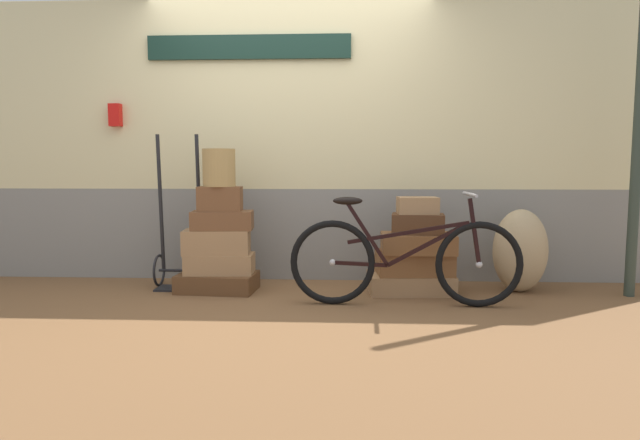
% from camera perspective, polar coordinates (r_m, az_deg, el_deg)
% --- Properties ---
extents(ground, '(9.64, 5.20, 0.06)m').
position_cam_1_polar(ground, '(4.31, -4.14, -8.70)').
color(ground, brown).
extents(station_building, '(7.64, 0.74, 2.51)m').
position_cam_1_polar(station_building, '(5.02, -2.96, 8.18)').
color(station_building, gray).
rests_on(station_building, ground).
extents(suitcase_0, '(0.66, 0.44, 0.15)m').
position_cam_1_polar(suitcase_0, '(4.63, -10.71, -6.42)').
color(suitcase_0, brown).
rests_on(suitcase_0, ground).
extents(suitcase_1, '(0.57, 0.32, 0.16)m').
position_cam_1_polar(suitcase_1, '(4.60, -10.46, -4.52)').
color(suitcase_1, '#9E754C').
rests_on(suitcase_1, suitcase_0).
extents(suitcase_2, '(0.56, 0.34, 0.20)m').
position_cam_1_polar(suitcase_2, '(4.59, -10.78, -2.26)').
color(suitcase_2, '#9E754C').
rests_on(suitcase_2, suitcase_1).
extents(suitcase_3, '(0.52, 0.31, 0.16)m').
position_cam_1_polar(suitcase_3, '(4.56, -10.20, -0.04)').
color(suitcase_3, brown).
rests_on(suitcase_3, suitcase_2).
extents(suitcase_4, '(0.36, 0.22, 0.20)m').
position_cam_1_polar(suitcase_4, '(4.53, -10.45, 2.19)').
color(suitcase_4, brown).
rests_on(suitcase_4, suitcase_3).
extents(suitcase_5, '(0.71, 0.46, 0.15)m').
position_cam_1_polar(suitcase_5, '(4.57, 9.46, -6.53)').
color(suitcase_5, '#9E754C').
rests_on(suitcase_5, ground).
extents(suitcase_6, '(0.63, 0.43, 0.18)m').
position_cam_1_polar(suitcase_6, '(4.55, 9.82, -4.43)').
color(suitcase_6, brown).
rests_on(suitcase_6, suitcase_5).
extents(suitcase_7, '(0.59, 0.38, 0.15)m').
position_cam_1_polar(suitcase_7, '(4.48, 10.23, -2.41)').
color(suitcase_7, brown).
rests_on(suitcase_7, suitcase_6).
extents(suitcase_8, '(0.44, 0.32, 0.16)m').
position_cam_1_polar(suitcase_8, '(4.46, 10.23, -0.40)').
color(suitcase_8, '#4C2D19').
rests_on(suitcase_8, suitcase_7).
extents(suitcase_9, '(0.33, 0.23, 0.14)m').
position_cam_1_polar(suitcase_9, '(4.44, 10.20, 1.51)').
color(suitcase_9, '#9E754C').
rests_on(suitcase_9, suitcase_8).
extents(wicker_basket, '(0.27, 0.27, 0.31)m').
position_cam_1_polar(wicker_basket, '(4.54, -10.56, 5.42)').
color(wicker_basket, '#A8844C').
rests_on(wicker_basket, suitcase_4).
extents(luggage_trolley, '(0.41, 0.36, 1.30)m').
position_cam_1_polar(luggage_trolley, '(4.81, -14.45, -3.24)').
color(luggage_trolley, black).
rests_on(luggage_trolley, ground).
extents(burlap_sack, '(0.44, 0.38, 0.69)m').
position_cam_1_polar(burlap_sack, '(4.78, 20.27, -3.03)').
color(burlap_sack, tan).
rests_on(burlap_sack, ground).
extents(bicycle, '(1.72, 0.46, 0.85)m').
position_cam_1_polar(bicycle, '(4.08, 8.82, -4.19)').
color(bicycle, black).
rests_on(bicycle, ground).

